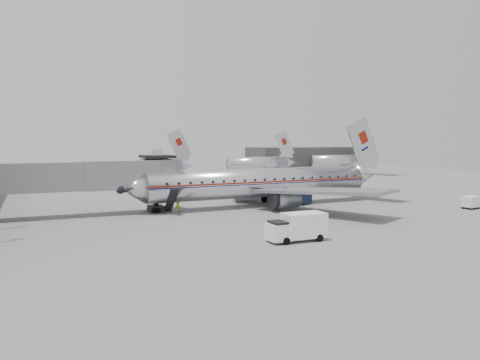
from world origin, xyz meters
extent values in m
plane|color=slate|center=(0.00, 0.00, 0.00)|extent=(160.00, 160.00, 0.00)
cube|color=#32302D|center=(45.00, 60.00, 3.00)|extent=(30.00, 12.00, 6.00)
cube|color=gold|center=(3.00, 6.00, 0.01)|extent=(60.00, 0.15, 0.01)
cube|color=slate|center=(-22.00, 3.60, 4.30)|extent=(12.00, 2.80, 3.00)
cube|color=slate|center=(-13.00, 3.60, 4.30)|extent=(8.00, 3.00, 3.10)
cube|color=slate|center=(-9.00, 4.00, 4.30)|extent=(3.20, 3.60, 3.20)
cube|color=black|center=(-9.00, 4.00, 6.20)|extent=(3.40, 3.80, 0.30)
cube|color=white|center=(-9.00, 4.00, 6.70)|extent=(1.20, 0.15, 0.80)
cylinder|color=black|center=(-9.30, 3.60, 1.40)|extent=(0.56, 0.56, 2.80)
cube|color=black|center=(-9.30, 3.60, 0.35)|extent=(1.60, 2.20, 0.70)
cylinder|color=black|center=(-9.30, 2.60, 0.30)|extent=(0.30, 0.60, 0.60)
cylinder|color=black|center=(-9.30, 4.60, 0.30)|extent=(0.30, 0.60, 0.60)
cube|color=black|center=(-8.20, 1.30, 1.50)|extent=(0.90, 3.20, 2.90)
cylinder|color=silver|center=(-2.00, 42.00, 2.60)|extent=(14.00, 3.20, 3.20)
cube|color=silver|center=(4.80, 42.00, 7.00)|extent=(5.17, 0.26, 6.52)
cylinder|color=black|center=(-6.50, 42.00, 0.50)|extent=(0.24, 0.24, 1.00)
cylinder|color=silver|center=(24.00, 46.00, 2.60)|extent=(14.00, 3.20, 3.20)
cube|color=silver|center=(30.80, 46.00, 7.00)|extent=(5.17, 0.26, 6.52)
cylinder|color=black|center=(19.50, 46.00, 0.50)|extent=(0.24, 0.24, 1.00)
cylinder|color=silver|center=(48.00, 50.00, 2.60)|extent=(14.00, 3.20, 3.20)
cube|color=silver|center=(54.80, 50.00, 7.00)|extent=(5.17, 0.26, 6.52)
cylinder|color=black|center=(43.50, 50.00, 0.50)|extent=(0.24, 0.24, 1.00)
cylinder|color=silver|center=(3.55, 3.00, 2.85)|extent=(28.64, 4.43, 3.52)
cone|color=silver|center=(-12.14, 2.50, 2.85)|extent=(2.97, 3.61, 3.52)
cone|color=silver|center=(19.52, 3.51, 3.23)|extent=(3.91, 3.46, 3.34)
cube|color=maroon|center=(3.55, 3.00, 3.09)|extent=(28.64, 4.48, 0.17)
cube|color=#0A084E|center=(3.55, 3.00, 2.87)|extent=(28.64, 4.48, 0.10)
cube|color=silver|center=(19.23, 3.50, 7.61)|extent=(5.84, 0.47, 7.31)
cube|color=gray|center=(6.12, 11.65, 2.57)|extent=(10.59, 16.07, 1.13)
cube|color=gray|center=(6.67, -5.47, 2.57)|extent=(11.34, 15.98, 1.13)
cylinder|color=gray|center=(3.86, 7.96, 1.38)|extent=(3.30, 2.10, 2.00)
cylinder|color=gray|center=(4.18, -1.93, 1.38)|extent=(3.30, 2.10, 2.00)
cylinder|color=black|center=(-9.77, 2.57, 0.62)|extent=(0.19, 0.19, 1.24)
cylinder|color=black|center=(5.37, 5.53, 0.67)|extent=(0.25, 0.25, 1.33)
cylinder|color=black|center=(5.37, 5.53, 0.43)|extent=(0.96, 0.36, 0.95)
cylinder|color=black|center=(5.53, 0.59, 0.67)|extent=(0.25, 0.25, 1.33)
cylinder|color=black|center=(5.53, 0.59, 0.43)|extent=(0.96, 0.36, 0.95)
cube|color=white|center=(-2.02, -16.01, 1.27)|extent=(3.40, 1.91, 1.97)
cube|color=white|center=(-4.37, -15.98, 0.89)|extent=(1.52, 1.80, 1.31)
cube|color=black|center=(-4.37, -15.98, 1.46)|extent=(1.14, 1.61, 0.56)
cylinder|color=black|center=(-4.09, -16.83, 0.30)|extent=(0.60, 0.24, 0.60)
cylinder|color=black|center=(-4.08, -15.14, 0.30)|extent=(0.60, 0.24, 0.60)
cylinder|color=black|center=(-1.09, -16.86, 0.30)|extent=(0.60, 0.24, 0.60)
cylinder|color=black|center=(-1.07, -15.17, 0.30)|extent=(0.60, 0.24, 0.60)
cube|color=black|center=(8.80, 2.00, 0.99)|extent=(2.51, 2.23, 1.45)
cube|color=black|center=(8.80, 2.00, 0.21)|extent=(2.65, 2.37, 0.12)
cylinder|color=black|center=(8.28, 1.11, 0.16)|extent=(0.34, 0.23, 0.31)
cylinder|color=black|center=(9.81, 1.74, 0.16)|extent=(0.34, 0.23, 0.31)
cylinder|color=black|center=(7.80, 2.26, 0.16)|extent=(0.34, 0.23, 0.31)
cylinder|color=black|center=(9.33, 2.89, 0.16)|extent=(0.34, 0.23, 0.31)
cube|color=white|center=(25.00, -9.09, 0.84)|extent=(1.94, 1.56, 1.24)
cube|color=black|center=(25.00, -9.09, 0.18)|extent=(2.04, 1.66, 0.11)
cylinder|color=black|center=(24.37, -9.72, 0.13)|extent=(0.28, 0.14, 0.27)
cylinder|color=black|center=(25.77, -9.53, 0.13)|extent=(0.28, 0.14, 0.27)
cylinder|color=black|center=(24.23, -8.66, 0.13)|extent=(0.28, 0.14, 0.27)
cylinder|color=black|center=(25.63, -8.47, 0.13)|extent=(0.28, 0.14, 0.27)
imported|color=#D4E51A|center=(-6.95, 3.00, 0.79)|extent=(0.68, 0.60, 1.58)
camera|label=1|loc=(-21.68, -47.83, 8.14)|focal=35.00mm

